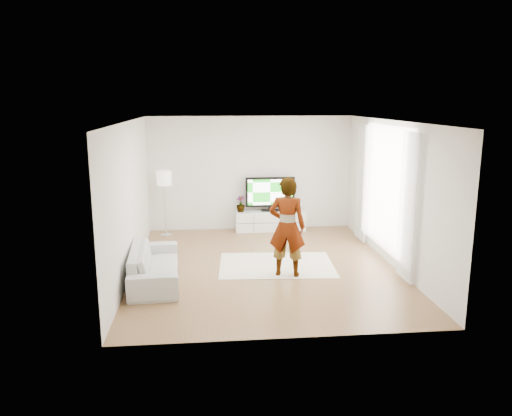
{
  "coord_description": "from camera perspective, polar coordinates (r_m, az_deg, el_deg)",
  "views": [
    {
      "loc": [
        -1.08,
        -9.19,
        3.18
      ],
      "look_at": [
        -0.12,
        0.4,
        1.09
      ],
      "focal_mm": 35.0,
      "sensor_mm": 36.0,
      "label": 1
    }
  ],
  "objects": [
    {
      "name": "television",
      "position": [
        12.28,
        1.63,
        1.76
      ],
      "size": [
        1.22,
        0.24,
        0.85
      ],
      "color": "black",
      "rests_on": "media_console"
    },
    {
      "name": "ceiling",
      "position": [
        9.26,
        1.02,
        9.91
      ],
      "size": [
        6.0,
        6.0,
        0.0
      ],
      "primitive_type": "plane",
      "color": "white",
      "rests_on": "wall_back"
    },
    {
      "name": "rug",
      "position": [
        9.87,
        2.35,
        -6.51
      ],
      "size": [
        2.32,
        1.74,
        0.01
      ],
      "primitive_type": "cube",
      "rotation": [
        0.0,
        0.0,
        -0.07
      ],
      "color": "white",
      "rests_on": "floor"
    },
    {
      "name": "player",
      "position": [
        9.06,
        3.57,
        -2.16
      ],
      "size": [
        0.76,
        0.6,
        1.84
      ],
      "primitive_type": "imported",
      "rotation": [
        0.0,
        0.0,
        2.87
      ],
      "color": "#334772",
      "rests_on": "rug"
    },
    {
      "name": "wall_front",
      "position": [
        6.53,
        4.06,
        -3.58
      ],
      "size": [
        5.0,
        0.02,
        2.8
      ],
      "primitive_type": "cube",
      "color": "silver",
      "rests_on": "floor"
    },
    {
      "name": "sofa",
      "position": [
        9.12,
        -11.54,
        -6.33
      ],
      "size": [
        0.96,
        2.16,
        0.62
      ],
      "primitive_type": "imported",
      "rotation": [
        0.0,
        0.0,
        1.63
      ],
      "color": "silver",
      "rests_on": "floor"
    },
    {
      "name": "potted_plant",
      "position": [
        12.24,
        -1.76,
        0.47
      ],
      "size": [
        0.29,
        0.29,
        0.39
      ],
      "primitive_type": "imported",
      "rotation": [
        0.0,
        0.0,
        -0.37
      ],
      "color": "#3F7238",
      "rests_on": "media_console"
    },
    {
      "name": "curtain_far",
      "position": [
        11.48,
        12.03,
        2.82
      ],
      "size": [
        0.04,
        0.7,
        2.6
      ],
      "primitive_type": "cube",
      "color": "white",
      "rests_on": "floor"
    },
    {
      "name": "wall_left",
      "position": [
        9.46,
        -14.23,
        1.04
      ],
      "size": [
        0.02,
        6.0,
        2.8
      ],
      "primitive_type": "cube",
      "color": "silver",
      "rests_on": "floor"
    },
    {
      "name": "floor",
      "position": [
        9.78,
        0.96,
        -6.71
      ],
      "size": [
        6.0,
        6.0,
        0.0
      ],
      "primitive_type": "plane",
      "color": "olive",
      "rests_on": "ground"
    },
    {
      "name": "media_console",
      "position": [
        12.4,
        1.63,
        -1.45
      ],
      "size": [
        1.72,
        0.49,
        0.48
      ],
      "color": "white",
      "rests_on": "floor"
    },
    {
      "name": "wall_back",
      "position": [
        12.36,
        -0.64,
        3.98
      ],
      "size": [
        5.0,
        0.02,
        2.8
      ],
      "primitive_type": "cube",
      "color": "silver",
      "rests_on": "floor"
    },
    {
      "name": "curtain_near",
      "position": [
        9.08,
        16.96,
        0.1
      ],
      "size": [
        0.04,
        0.7,
        2.6
      ],
      "primitive_type": "cube",
      "color": "white",
      "rests_on": "floor"
    },
    {
      "name": "game_console",
      "position": [
        12.44,
        5.08,
        0.23
      ],
      "size": [
        0.05,
        0.17,
        0.22
      ],
      "rotation": [
        0.0,
        0.0,
        -0.01
      ],
      "color": "white",
      "rests_on": "media_console"
    },
    {
      "name": "window",
      "position": [
        10.28,
        14.66,
        2.17
      ],
      "size": [
        0.01,
        2.6,
        2.5
      ],
      "primitive_type": "cube",
      "color": "white",
      "rests_on": "wall_right"
    },
    {
      "name": "wall_right",
      "position": [
        10.02,
        15.34,
        1.59
      ],
      "size": [
        0.02,
        6.0,
        2.8
      ],
      "primitive_type": "cube",
      "color": "silver",
      "rests_on": "floor"
    },
    {
      "name": "floor_lamp",
      "position": [
        11.91,
        -10.46,
        3.06
      ],
      "size": [
        0.35,
        0.35,
        1.56
      ],
      "color": "silver",
      "rests_on": "floor"
    }
  ]
}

